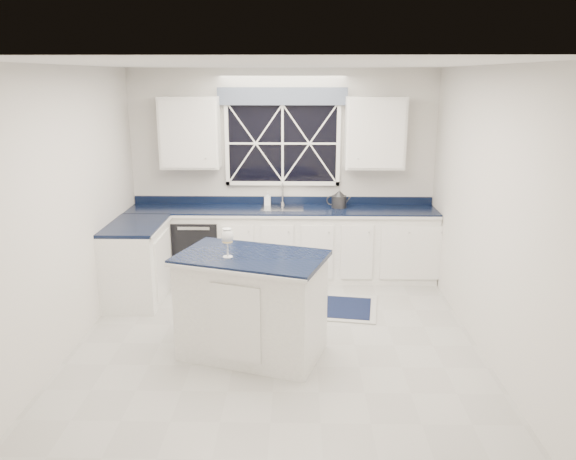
{
  "coord_description": "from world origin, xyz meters",
  "views": [
    {
      "loc": [
        0.21,
        -5.11,
        2.6
      ],
      "look_at": [
        0.1,
        0.4,
        1.08
      ],
      "focal_mm": 35.0,
      "sensor_mm": 36.0,
      "label": 1
    }
  ],
  "objects_px": {
    "faucet": "(283,194)",
    "island": "(252,305)",
    "kettle": "(339,200)",
    "wine_glass": "(227,237)",
    "soap_bottle": "(268,198)",
    "dishwasher": "(199,247)"
  },
  "relations": [
    {
      "from": "dishwasher",
      "to": "wine_glass",
      "type": "relative_size",
      "value": 3.02
    },
    {
      "from": "wine_glass",
      "to": "island",
      "type": "bearing_deg",
      "value": 18.2
    },
    {
      "from": "island",
      "to": "dishwasher",
      "type": "bearing_deg",
      "value": 130.23
    },
    {
      "from": "wine_glass",
      "to": "dishwasher",
      "type": "bearing_deg",
      "value": 106.84
    },
    {
      "from": "dishwasher",
      "to": "faucet",
      "type": "height_order",
      "value": "faucet"
    },
    {
      "from": "faucet",
      "to": "island",
      "type": "relative_size",
      "value": 0.2
    },
    {
      "from": "wine_glass",
      "to": "soap_bottle",
      "type": "bearing_deg",
      "value": 84.48
    },
    {
      "from": "island",
      "to": "kettle",
      "type": "relative_size",
      "value": 4.8
    },
    {
      "from": "soap_bottle",
      "to": "kettle",
      "type": "bearing_deg",
      "value": -8.0
    },
    {
      "from": "faucet",
      "to": "kettle",
      "type": "bearing_deg",
      "value": -9.03
    },
    {
      "from": "dishwasher",
      "to": "kettle",
      "type": "relative_size",
      "value": 2.58
    },
    {
      "from": "dishwasher",
      "to": "soap_bottle",
      "type": "xyz_separation_m",
      "value": [
        0.9,
        0.21,
        0.62
      ]
    },
    {
      "from": "kettle",
      "to": "soap_bottle",
      "type": "bearing_deg",
      "value": 179.81
    },
    {
      "from": "faucet",
      "to": "soap_bottle",
      "type": "distance_m",
      "value": 0.21
    },
    {
      "from": "faucet",
      "to": "soap_bottle",
      "type": "relative_size",
      "value": 1.66
    },
    {
      "from": "faucet",
      "to": "island",
      "type": "height_order",
      "value": "faucet"
    },
    {
      "from": "island",
      "to": "soap_bottle",
      "type": "relative_size",
      "value": 8.4
    },
    {
      "from": "island",
      "to": "kettle",
      "type": "xyz_separation_m",
      "value": [
        0.96,
        2.21,
        0.54
      ]
    },
    {
      "from": "faucet",
      "to": "wine_glass",
      "type": "bearing_deg",
      "value": -100.25
    },
    {
      "from": "dishwasher",
      "to": "faucet",
      "type": "bearing_deg",
      "value": 10.02
    },
    {
      "from": "island",
      "to": "faucet",
      "type": "bearing_deg",
      "value": 102.41
    },
    {
      "from": "dishwasher",
      "to": "wine_glass",
      "type": "height_order",
      "value": "wine_glass"
    }
  ]
}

